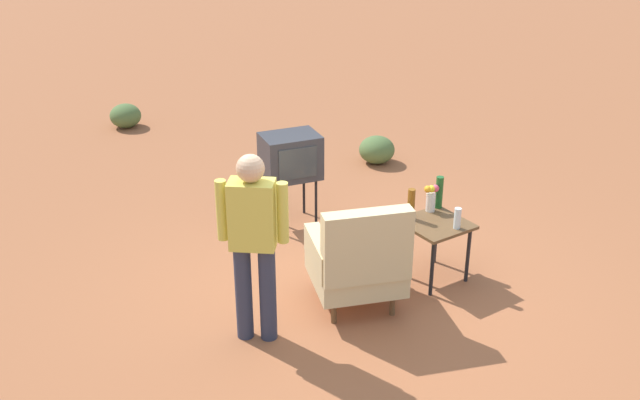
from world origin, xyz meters
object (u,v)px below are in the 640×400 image
at_px(bottle_tall_amber, 411,204).
at_px(bottle_wine_green, 439,192).
at_px(side_table, 436,231).
at_px(tv_on_stand, 290,157).
at_px(armchair, 359,260).
at_px(person_standing, 253,238).
at_px(bottle_short_clear, 457,218).
at_px(flower_vase, 431,197).

xyz_separation_m(bottle_tall_amber, bottle_wine_green, (-0.38, -0.04, 0.01)).
bearing_deg(bottle_tall_amber, side_table, 126.45).
distance_m(tv_on_stand, bottle_tall_amber, 1.60).
bearing_deg(armchair, side_table, -177.91).
relative_size(person_standing, bottle_short_clear, 8.20).
xyz_separation_m(armchair, tv_on_stand, (-0.41, -1.79, 0.28)).
xyz_separation_m(armchair, flower_vase, (-1.04, -0.26, 0.24)).
distance_m(side_table, bottle_short_clear, 0.28).
distance_m(bottle_short_clear, bottle_wine_green, 0.46).
distance_m(tv_on_stand, bottle_short_clear, 2.03).
distance_m(tv_on_stand, bottle_wine_green, 1.69).
bearing_deg(bottle_wine_green, person_standing, 3.91).
distance_m(armchair, bottle_short_clear, 1.02).
xyz_separation_m(person_standing, bottle_wine_green, (-2.11, -0.14, -0.19)).
relative_size(armchair, person_standing, 0.65).
xyz_separation_m(armchair, bottle_short_clear, (-0.99, 0.16, 0.19)).
relative_size(armchair, tv_on_stand, 1.03).
bearing_deg(side_table, tv_on_stand, -74.05).
xyz_separation_m(person_standing, bottle_tall_amber, (-1.73, -0.10, -0.20)).
bearing_deg(bottle_tall_amber, bottle_wine_green, -174.13).
bearing_deg(bottle_short_clear, person_standing, -8.29).
relative_size(tv_on_stand, bottle_tall_amber, 3.43).
distance_m(side_table, tv_on_stand, 1.85).
height_order(bottle_tall_amber, bottle_wine_green, bottle_wine_green).
xyz_separation_m(side_table, person_standing, (1.87, -0.09, 0.43)).
height_order(side_table, tv_on_stand, tv_on_stand).
height_order(bottle_short_clear, bottle_wine_green, bottle_wine_green).
xyz_separation_m(side_table, flower_vase, (-0.12, -0.22, 0.23)).
bearing_deg(flower_vase, side_table, 61.20).
xyz_separation_m(tv_on_stand, bottle_tall_amber, (-0.36, 1.56, -0.04)).
height_order(side_table, bottle_short_clear, bottle_short_clear).
height_order(bottle_tall_amber, flower_vase, bottle_tall_amber).
bearing_deg(person_standing, side_table, 177.15).
relative_size(person_standing, flower_vase, 6.19).
height_order(tv_on_stand, bottle_tall_amber, tv_on_stand).
relative_size(side_table, person_standing, 0.36).
bearing_deg(armchair, bottle_wine_green, -166.78).
bearing_deg(bottle_short_clear, armchair, -9.03).
relative_size(side_table, bottle_short_clear, 2.96).
bearing_deg(side_table, bottle_wine_green, -135.13).
relative_size(armchair, bottle_short_clear, 5.30).
distance_m(armchair, tv_on_stand, 1.86).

